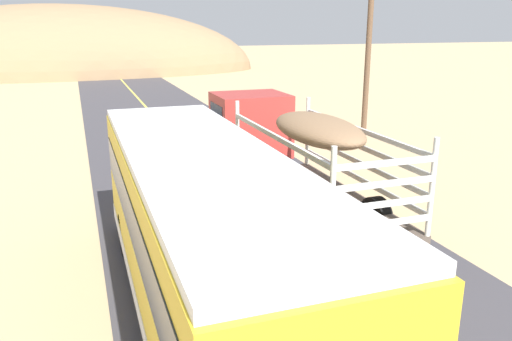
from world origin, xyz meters
name	(u,v)px	position (x,y,z in m)	size (l,w,h in m)	color
livestock_truck	(272,138)	(1.57, 13.53, 1.79)	(2.53, 9.70, 3.02)	#B2332D
bus	(203,231)	(-2.30, 6.93, 1.75)	(2.54, 10.00, 3.21)	gold
power_pole_mid	(369,42)	(7.72, 18.12, 4.55)	(2.20, 0.24, 8.51)	brown
distant_hill	(62,73)	(-5.51, 59.48, 0.00)	(43.57, 18.90, 14.65)	#957553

